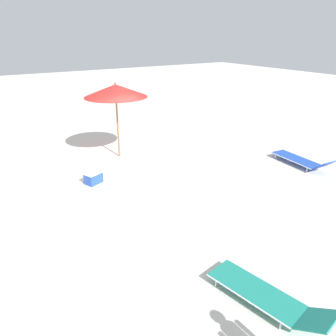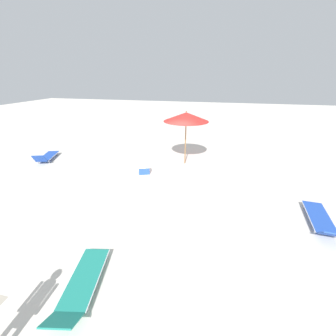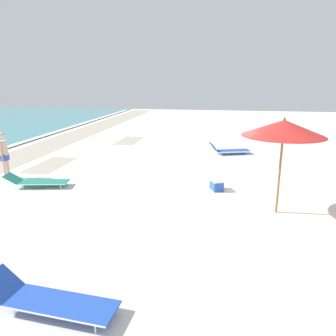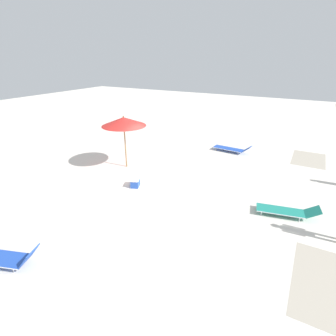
# 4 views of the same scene
# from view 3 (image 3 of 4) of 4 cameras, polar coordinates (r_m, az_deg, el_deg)

# --- Properties ---
(ground_plane) EXTENTS (60.00, 60.00, 0.16)m
(ground_plane) POSITION_cam_3_polar(r_m,az_deg,el_deg) (10.45, 6.67, -5.72)
(ground_plane) COLOR silver
(beach_umbrella) EXTENTS (2.19, 2.19, 2.67)m
(beach_umbrella) POSITION_cam_3_polar(r_m,az_deg,el_deg) (9.21, 19.50, 6.53)
(beach_umbrella) COLOR olive
(beach_umbrella) RESTS_ON ground_plane
(sun_lounger_under_umbrella) EXTENTS (1.23, 2.11, 0.62)m
(sun_lounger_under_umbrella) POSITION_cam_3_polar(r_m,az_deg,el_deg) (16.61, 10.51, 3.14)
(sun_lounger_under_umbrella) COLOR blue
(sun_lounger_under_umbrella) RESTS_ON ground_plane
(sun_lounger_beside_umbrella) EXTENTS (1.01, 2.19, 0.47)m
(sun_lounger_beside_umbrella) POSITION_cam_3_polar(r_m,az_deg,el_deg) (12.25, -21.81, -2.15)
(sun_lounger_beside_umbrella) COLOR #1E8475
(sun_lounger_beside_umbrella) RESTS_ON ground_plane
(sun_lounger_near_water_left) EXTENTS (0.78, 2.28, 0.54)m
(sun_lounger_near_water_left) POSITION_cam_3_polar(r_m,az_deg,el_deg) (6.00, -19.98, -20.75)
(sun_lounger_near_water_left) COLOR blue
(sun_lounger_near_water_left) RESTS_ON ground_plane
(beachgoer_shoreline_child) EXTENTS (0.45, 0.27, 1.76)m
(beachgoer_shoreline_child) POSITION_cam_3_polar(r_m,az_deg,el_deg) (13.59, -26.63, 2.42)
(beachgoer_shoreline_child) COLOR beige
(beachgoer_shoreline_child) RESTS_ON ground_plane
(cooler_box) EXTENTS (0.60, 0.52, 0.37)m
(cooler_box) POSITION_cam_3_polar(r_m,az_deg,el_deg) (11.18, 8.48, -2.91)
(cooler_box) COLOR blue
(cooler_box) RESTS_ON ground_plane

